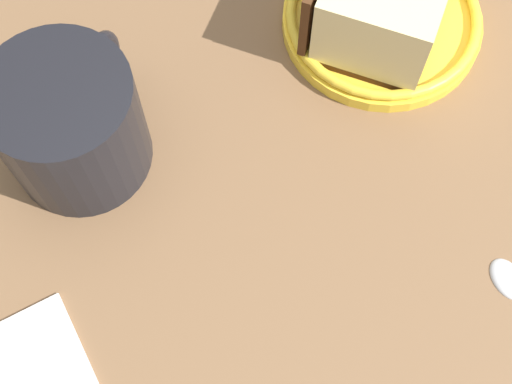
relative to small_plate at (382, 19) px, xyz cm
name	(u,v)px	position (x,y,z in cm)	size (l,w,h in cm)	color
ground_plane	(249,119)	(11.39, -4.40, -2.35)	(110.19, 110.19, 2.91)	brown
small_plate	(382,19)	(0.00, 0.00, 0.00)	(14.86, 14.86, 1.81)	yellow
tea_mug	(71,123)	(20.53, -11.96, 3.50)	(11.75, 9.47, 8.63)	black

